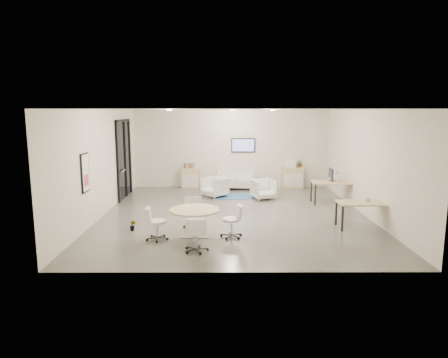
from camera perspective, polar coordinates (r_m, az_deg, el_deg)
name	(u,v)px	position (r m, az deg, el deg)	size (l,w,h in m)	color
room_shell	(234,163)	(12.08, 1.46, 2.31)	(9.60, 10.60, 4.80)	#4F4C48
glass_door	(124,157)	(15.02, -14.10, 3.11)	(0.09, 1.90, 2.85)	black
artwork	(85,173)	(11.11, -19.23, 0.83)	(0.05, 0.54, 1.04)	black
wall_tv	(243,145)	(16.52, 2.77, 4.84)	(0.98, 0.06, 0.58)	black
ceiling_spots	(227,110)	(12.81, 0.47, 9.82)	(3.14, 4.14, 0.03)	#FFEAC6
sideboard_left	(190,178)	(16.55, -4.85, 0.13)	(0.72, 0.38, 0.81)	tan
sideboard_right	(292,177)	(16.72, 9.74, 0.21)	(0.87, 0.42, 0.87)	tan
books	(189,166)	(16.48, -5.00, 1.91)	(0.42, 0.14, 0.22)	red
printer	(291,164)	(16.62, 9.51, 2.18)	(0.48, 0.42, 0.31)	white
loveseat	(236,181)	(16.35, 1.73, -0.29)	(1.57, 0.86, 0.57)	silver
blue_rug	(234,197)	(14.86, 1.40, -2.52)	(1.46, 0.97, 0.01)	#2B4D84
armchair_left	(215,186)	(14.79, -1.35, -1.01)	(0.78, 0.73, 0.80)	silver
armchair_right	(264,188)	(14.47, 5.67, -1.33)	(0.76, 0.71, 0.78)	silver
desk_rear	(333,184)	(14.18, 15.32, -0.70)	(1.50, 0.84, 0.75)	tan
desk_front	(363,205)	(11.44, 19.30, -3.52)	(1.39, 0.70, 0.72)	tan
monitor	(331,174)	(14.26, 15.06, 0.65)	(0.20, 0.50, 0.44)	black
round_table	(194,212)	(9.96, -4.24, -4.79)	(1.24, 1.24, 0.75)	tan
meeting_chairs	(195,223)	(10.03, -4.22, -6.22)	(2.48, 2.48, 0.82)	white
plant_cabinet	(300,164)	(16.69, 10.79, 2.13)	(0.30, 0.33, 0.26)	#3F7F3F
plant_floor	(133,229)	(10.98, -12.89, -6.91)	(0.16, 0.29, 0.13)	#3F7F3F
cup	(368,199)	(11.53, 19.82, -2.75)	(0.13, 0.10, 0.13)	white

